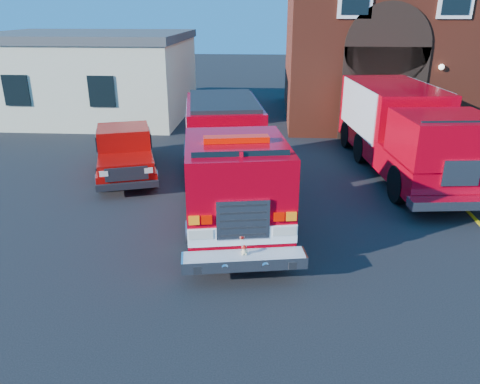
# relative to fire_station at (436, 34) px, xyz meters

# --- Properties ---
(ground) EXTENTS (100.00, 100.00, 0.00)m
(ground) POSITION_rel_fire_station_xyz_m (-8.99, -13.98, -4.25)
(ground) COLOR black
(ground) RESTS_ON ground
(parking_stripe_near) EXTENTS (0.12, 3.00, 0.01)m
(parking_stripe_near) POSITION_rel_fire_station_xyz_m (-2.49, -12.98, -4.25)
(parking_stripe_near) COLOR yellow
(parking_stripe_near) RESTS_ON ground
(parking_stripe_mid) EXTENTS (0.12, 3.00, 0.01)m
(parking_stripe_mid) POSITION_rel_fire_station_xyz_m (-2.49, -9.98, -4.25)
(parking_stripe_mid) COLOR yellow
(parking_stripe_mid) RESTS_ON ground
(parking_stripe_far) EXTENTS (0.12, 3.00, 0.01)m
(parking_stripe_far) POSITION_rel_fire_station_xyz_m (-2.49, -6.98, -4.25)
(parking_stripe_far) COLOR yellow
(parking_stripe_far) RESTS_ON ground
(fire_station) EXTENTS (15.20, 10.20, 8.45)m
(fire_station) POSITION_rel_fire_station_xyz_m (0.00, 0.00, 0.00)
(fire_station) COLOR maroon
(fire_station) RESTS_ON ground
(side_building) EXTENTS (10.20, 8.20, 4.35)m
(side_building) POSITION_rel_fire_station_xyz_m (-17.99, -0.99, -2.05)
(side_building) COLOR beige
(side_building) RESTS_ON ground
(fire_engine) EXTENTS (3.96, 9.30, 2.78)m
(fire_engine) POSITION_rel_fire_station_xyz_m (-9.51, -12.75, -2.81)
(fire_engine) COLOR black
(fire_engine) RESTS_ON ground
(pickup_truck) EXTENTS (3.41, 5.57, 1.72)m
(pickup_truck) POSITION_rel_fire_station_xyz_m (-13.44, -10.22, -3.44)
(pickup_truck) COLOR black
(pickup_truck) RESTS_ON ground
(secondary_truck) EXTENTS (3.65, 9.07, 2.86)m
(secondary_truck) POSITION_rel_fire_station_xyz_m (-3.56, -9.27, -2.69)
(secondary_truck) COLOR black
(secondary_truck) RESTS_ON ground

